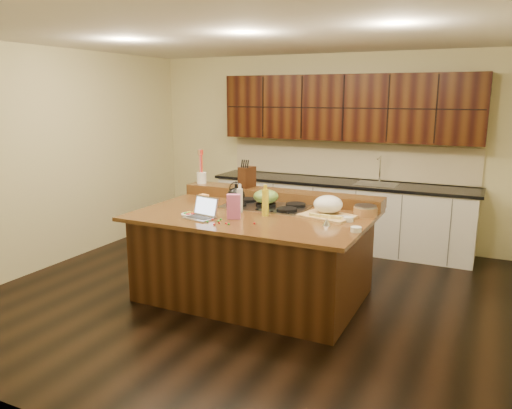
% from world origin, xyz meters
% --- Properties ---
extents(room, '(5.52, 5.02, 2.72)m').
position_xyz_m(room, '(0.00, 0.00, 1.35)').
color(room, black).
rests_on(room, ground).
extents(island, '(2.40, 1.60, 0.92)m').
position_xyz_m(island, '(0.00, 0.00, 0.46)').
color(island, black).
rests_on(island, ground).
extents(back_ledge, '(2.40, 0.30, 0.12)m').
position_xyz_m(back_ledge, '(0.00, 0.70, 0.98)').
color(back_ledge, black).
rests_on(back_ledge, island).
extents(cooktop, '(0.92, 0.52, 0.05)m').
position_xyz_m(cooktop, '(0.00, 0.30, 0.94)').
color(cooktop, gray).
rests_on(cooktop, island).
extents(back_counter, '(3.70, 0.66, 2.40)m').
position_xyz_m(back_counter, '(0.30, 2.23, 0.98)').
color(back_counter, silver).
rests_on(back_counter, ground).
extents(kettle, '(0.25, 0.25, 0.18)m').
position_xyz_m(kettle, '(-0.30, 0.17, 1.05)').
color(kettle, black).
rests_on(kettle, cooktop).
extents(green_bowl, '(0.31, 0.31, 0.15)m').
position_xyz_m(green_bowl, '(0.00, 0.30, 1.04)').
color(green_bowl, '#577D32').
rests_on(green_bowl, cooktop).
extents(laptop, '(0.33, 0.29, 0.21)m').
position_xyz_m(laptop, '(-0.37, -0.41, 0.97)').
color(laptop, '#B7B7BC').
rests_on(laptop, island).
extents(oil_bottle, '(0.08, 0.08, 0.27)m').
position_xyz_m(oil_bottle, '(0.16, -0.06, 1.06)').
color(oil_bottle, gold).
rests_on(oil_bottle, island).
extents(vinegar_bottle, '(0.06, 0.06, 0.25)m').
position_xyz_m(vinegar_bottle, '(-0.15, -0.03, 1.04)').
color(vinegar_bottle, silver).
rests_on(vinegar_bottle, island).
extents(wooden_tray, '(0.59, 0.49, 0.21)m').
position_xyz_m(wooden_tray, '(0.73, 0.21, 1.01)').
color(wooden_tray, tan).
rests_on(wooden_tray, island).
extents(ramekin_a, '(0.13, 0.13, 0.04)m').
position_xyz_m(ramekin_a, '(1.15, -0.26, 0.94)').
color(ramekin_a, white).
rests_on(ramekin_a, island).
extents(ramekin_b, '(0.12, 0.12, 0.04)m').
position_xyz_m(ramekin_b, '(0.99, 0.08, 0.94)').
color(ramekin_b, white).
rests_on(ramekin_b, island).
extents(ramekin_c, '(0.12, 0.12, 0.04)m').
position_xyz_m(ramekin_c, '(0.70, 0.41, 0.94)').
color(ramekin_c, white).
rests_on(ramekin_c, island).
extents(strainer_bowl, '(0.32, 0.32, 0.09)m').
position_xyz_m(strainer_bowl, '(1.08, 0.38, 0.97)').
color(strainer_bowl, '#996B3F').
rests_on(strainer_bowl, island).
extents(kitchen_timer, '(0.10, 0.10, 0.07)m').
position_xyz_m(kitchen_timer, '(0.84, -0.16, 0.96)').
color(kitchen_timer, silver).
rests_on(kitchen_timer, island).
extents(pink_bag, '(0.15, 0.12, 0.25)m').
position_xyz_m(pink_bag, '(-0.07, -0.31, 1.04)').
color(pink_bag, '#C55D99').
rests_on(pink_bag, island).
extents(candy_plate, '(0.22, 0.22, 0.01)m').
position_xyz_m(candy_plate, '(-0.56, -0.36, 0.93)').
color(candy_plate, white).
rests_on(candy_plate, island).
extents(package_box, '(0.12, 0.10, 0.14)m').
position_xyz_m(package_box, '(-0.62, 0.02, 0.99)').
color(package_box, '#ED9F53').
rests_on(package_box, island).
extents(utensil_crock, '(0.16, 0.16, 0.14)m').
position_xyz_m(utensil_crock, '(-1.07, 0.70, 1.11)').
color(utensil_crock, white).
rests_on(utensil_crock, back_ledge).
extents(knife_block, '(0.16, 0.22, 0.25)m').
position_xyz_m(knife_block, '(-0.43, 0.70, 1.16)').
color(knife_block, black).
rests_on(knife_block, back_ledge).
extents(gumdrop_0, '(0.02, 0.02, 0.02)m').
position_xyz_m(gumdrop_0, '(-0.12, -0.62, 0.93)').
color(gumdrop_0, red).
rests_on(gumdrop_0, island).
extents(gumdrop_1, '(0.02, 0.02, 0.02)m').
position_xyz_m(gumdrop_1, '(-0.16, -0.42, 0.93)').
color(gumdrop_1, '#198C26').
rests_on(gumdrop_1, island).
extents(gumdrop_2, '(0.02, 0.02, 0.02)m').
position_xyz_m(gumdrop_2, '(-0.11, -0.54, 0.93)').
color(gumdrop_2, red).
rests_on(gumdrop_2, island).
extents(gumdrop_3, '(0.02, 0.02, 0.02)m').
position_xyz_m(gumdrop_3, '(-0.23, -0.55, 0.93)').
color(gumdrop_3, '#198C26').
rests_on(gumdrop_3, island).
extents(gumdrop_4, '(0.02, 0.02, 0.02)m').
position_xyz_m(gumdrop_4, '(0.21, -0.42, 0.93)').
color(gumdrop_4, red).
rests_on(gumdrop_4, island).
extents(gumdrop_5, '(0.02, 0.02, 0.02)m').
position_xyz_m(gumdrop_5, '(-0.15, -0.49, 0.93)').
color(gumdrop_5, '#198C26').
rests_on(gumdrop_5, island).
extents(gumdrop_6, '(0.02, 0.02, 0.02)m').
position_xyz_m(gumdrop_6, '(-0.23, -0.46, 0.93)').
color(gumdrop_6, red).
rests_on(gumdrop_6, island).
extents(gumdrop_7, '(0.02, 0.02, 0.02)m').
position_xyz_m(gumdrop_7, '(-0.00, -0.55, 0.93)').
color(gumdrop_7, '#198C26').
rests_on(gumdrop_7, island).
extents(gumdrop_8, '(0.02, 0.02, 0.02)m').
position_xyz_m(gumdrop_8, '(-0.03, -0.54, 0.93)').
color(gumdrop_8, red).
rests_on(gumdrop_8, island).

